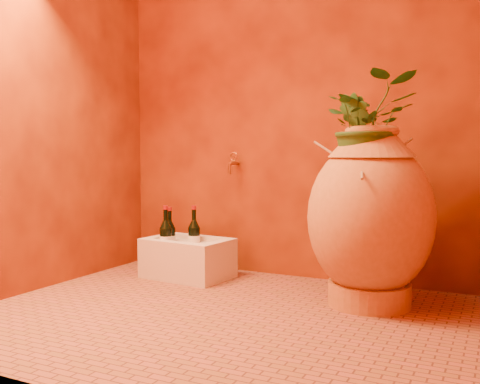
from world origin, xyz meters
The scene contains 11 objects.
floor centered at (0.00, 0.00, 0.00)m, with size 2.50×2.50×0.00m, color brown.
wall_back centered at (0.00, 1.00, 1.25)m, with size 2.50×0.02×2.50m, color #501604.
wall_left centered at (-1.25, 0.00, 1.25)m, with size 0.02×2.00×2.50m, color #501604.
amphora centered at (0.61, 0.53, 0.48)m, with size 0.80×0.80×0.96m.
stone_basin centered at (-0.61, 0.65, 0.12)m, with size 0.58×0.43×0.26m.
wine_bottle_a centered at (-0.75, 0.65, 0.25)m, with size 0.08×0.08×0.32m.
wine_bottle_b centered at (-0.59, 0.69, 0.26)m, with size 0.08×0.08×0.33m.
wine_bottle_c centered at (-0.74, 0.58, 0.26)m, with size 0.08×0.08×0.34m.
wall_tap centered at (-0.41, 0.92, 0.76)m, with size 0.06×0.14×0.15m.
plant_main centered at (0.60, 0.52, 0.97)m, with size 0.48×0.41×0.53m, color #214819.
plant_side centered at (0.55, 0.48, 0.92)m, with size 0.23×0.19×0.42m, color #214819.
Camera 1 is at (1.25, -2.32, 0.81)m, focal length 40.00 mm.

